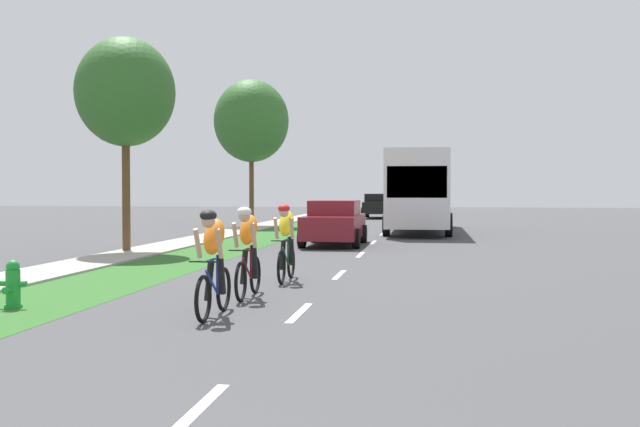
# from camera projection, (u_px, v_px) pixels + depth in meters

# --- Properties ---
(ground_plane) EXTENTS (120.00, 120.00, 0.00)m
(ground_plane) POSITION_uv_depth(u_px,v_px,m) (364.00, 252.00, 22.30)
(ground_plane) COLOR #424244
(grass_verge) EXTENTS (2.39, 70.00, 0.01)m
(grass_verge) POSITION_uv_depth(u_px,v_px,m) (219.00, 250.00, 22.96)
(grass_verge) COLOR #2D6026
(grass_verge) RESTS_ON ground_plane
(sidewalk_concrete) EXTENTS (1.67, 70.00, 0.10)m
(sidewalk_concrete) POSITION_uv_depth(u_px,v_px,m) (157.00, 249.00, 23.25)
(sidewalk_concrete) COLOR #9E998E
(sidewalk_concrete) RESTS_ON ground_plane
(lane_markings_center) EXTENTS (0.12, 52.71, 0.01)m
(lane_markings_center) POSITION_uv_depth(u_px,v_px,m) (373.00, 242.00, 26.26)
(lane_markings_center) COLOR white
(lane_markings_center) RESTS_ON ground_plane
(fire_hydrant_green) EXTENTS (0.44, 0.38, 0.76)m
(fire_hydrant_green) POSITION_uv_depth(u_px,v_px,m) (13.00, 285.00, 11.58)
(fire_hydrant_green) COLOR #1E8C33
(fire_hydrant_green) RESTS_ON ground_plane
(cyclist_lead) EXTENTS (0.42, 1.72, 1.58)m
(cyclist_lead) POSITION_uv_depth(u_px,v_px,m) (213.00, 262.00, 10.74)
(cyclist_lead) COLOR black
(cyclist_lead) RESTS_ON ground_plane
(cyclist_trailing) EXTENTS (0.42, 1.72, 1.58)m
(cyclist_trailing) POSITION_uv_depth(u_px,v_px,m) (248.00, 251.00, 12.67)
(cyclist_trailing) COLOR black
(cyclist_trailing) RESTS_ON ground_plane
(cyclist_distant) EXTENTS (0.42, 1.72, 1.58)m
(cyclist_distant) POSITION_uv_depth(u_px,v_px,m) (286.00, 242.00, 14.99)
(cyclist_distant) COLOR black
(cyclist_distant) RESTS_ON ground_plane
(sedan_maroon) EXTENTS (1.98, 4.30, 1.52)m
(sedan_maroon) POSITION_uv_depth(u_px,v_px,m) (334.00, 223.00, 24.91)
(sedan_maroon) COLOR maroon
(sedan_maroon) RESTS_ON ground_plane
(bus_white) EXTENTS (2.78, 11.60, 3.48)m
(bus_white) POSITION_uv_depth(u_px,v_px,m) (419.00, 188.00, 33.35)
(bus_white) COLOR silver
(bus_white) RESTS_ON ground_plane
(pickup_black) EXTENTS (2.22, 5.10, 1.64)m
(pickup_black) POSITION_uv_depth(u_px,v_px,m) (380.00, 206.00, 49.32)
(pickup_black) COLOR black
(pickup_black) RESTS_ON ground_plane
(suv_silver) EXTENTS (2.15, 4.70, 1.79)m
(suv_silver) POSITION_uv_depth(u_px,v_px,m) (421.00, 202.00, 58.11)
(suv_silver) COLOR #A5A8AD
(suv_silver) RESTS_ON ground_plane
(street_tree_near) EXTENTS (2.97, 2.97, 6.44)m
(street_tree_near) POSITION_uv_depth(u_px,v_px,m) (125.00, 93.00, 22.02)
(street_tree_near) COLOR brown
(street_tree_near) RESTS_ON ground_plane
(street_tree_far) EXTENTS (3.87, 3.87, 7.58)m
(street_tree_far) POSITION_uv_depth(u_px,v_px,m) (251.00, 121.00, 37.99)
(street_tree_far) COLOR brown
(street_tree_far) RESTS_ON ground_plane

